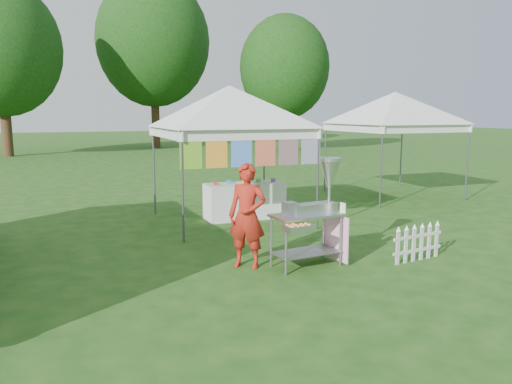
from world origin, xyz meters
name	(u,v)px	position (x,y,z in m)	size (l,w,h in m)	color
ground	(301,265)	(0.00, 0.00, 0.00)	(120.00, 120.00, 0.00)	#1D4B15
canopy_main	(229,86)	(0.00, 3.49, 2.99)	(4.24, 4.24, 3.45)	#59595E
canopy_right	(395,92)	(5.50, 5.00, 2.99)	(4.24, 4.24, 3.45)	#59595E
tree_left	(0,48)	(-6.00, 24.00, 5.83)	(6.40, 6.40, 9.53)	#3C2516
tree_mid	(153,42)	(3.00, 28.00, 7.14)	(7.60, 7.60, 11.52)	#3C2516
tree_right	(285,68)	(10.00, 22.00, 5.18)	(5.60, 5.60, 8.42)	#3C2516
donut_cart	(316,203)	(0.20, -0.09, 1.01)	(1.23, 0.95, 1.71)	gray
vendor	(247,216)	(-0.85, 0.23, 0.82)	(0.60, 0.39, 1.65)	#AB2115
picket_fence	(418,244)	(1.87, -0.52, 0.29)	(1.07, 0.17, 0.56)	silver
display_table	(245,201)	(0.41, 3.68, 0.41)	(1.80, 0.70, 0.82)	white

